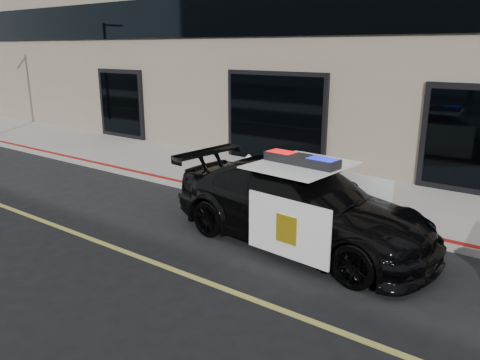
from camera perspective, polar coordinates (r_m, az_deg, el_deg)
The scene contains 4 objects.
ground at distance 8.91m, azimuth -14.83°, elevation -8.10°, with size 120.00×120.00×0.00m, color black.
sidewalk_n at distance 12.60m, azimuth 3.87°, elevation -0.13°, with size 60.00×3.50×0.15m, color gray.
police_car at distance 8.68m, azimuth 7.30°, elevation -2.96°, with size 3.01×5.52×1.69m.
fire_hydrant at distance 11.89m, azimuth 1.04°, elevation 1.13°, with size 0.35×0.49×0.78m.
Camera 1 is at (6.47, -5.00, 3.53)m, focal length 35.00 mm.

